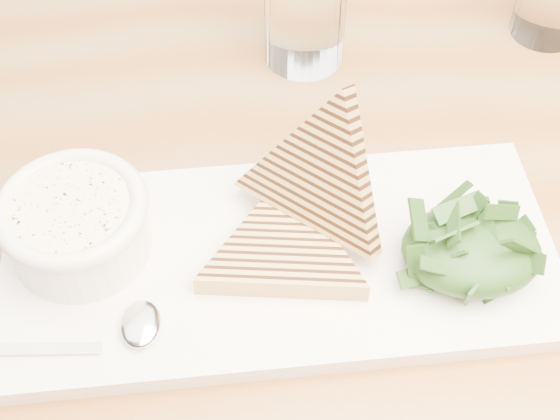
{
  "coord_description": "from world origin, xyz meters",
  "views": [
    {
      "loc": [
        -0.21,
        -0.24,
        1.3
      ],
      "look_at": [
        -0.22,
        0.14,
        0.82
      ],
      "focal_mm": 50.0,
      "sensor_mm": 36.0,
      "label": 1
    }
  ],
  "objects_px": {
    "platter": "(280,261)",
    "soup_bowl": "(79,230)",
    "table_top": "(327,248)",
    "glass_near": "(305,7)"
  },
  "relations": [
    {
      "from": "table_top",
      "to": "platter",
      "type": "relative_size",
      "value": 2.68
    },
    {
      "from": "platter",
      "to": "soup_bowl",
      "type": "distance_m",
      "value": 0.16
    },
    {
      "from": "glass_near",
      "to": "soup_bowl",
      "type": "bearing_deg",
      "value": -125.14
    },
    {
      "from": "table_top",
      "to": "soup_bowl",
      "type": "bearing_deg",
      "value": -172.37
    },
    {
      "from": "table_top",
      "to": "platter",
      "type": "xyz_separation_m",
      "value": [
        -0.04,
        -0.03,
        0.03
      ]
    },
    {
      "from": "platter",
      "to": "soup_bowl",
      "type": "xyz_separation_m",
      "value": [
        -0.16,
        0.01,
        0.03
      ]
    },
    {
      "from": "platter",
      "to": "soup_bowl",
      "type": "height_order",
      "value": "soup_bowl"
    },
    {
      "from": "platter",
      "to": "table_top",
      "type": "bearing_deg",
      "value": 39.22
    },
    {
      "from": "platter",
      "to": "soup_bowl",
      "type": "relative_size",
      "value": 4.02
    },
    {
      "from": "platter",
      "to": "glass_near",
      "type": "bearing_deg",
      "value": 85.18
    }
  ]
}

